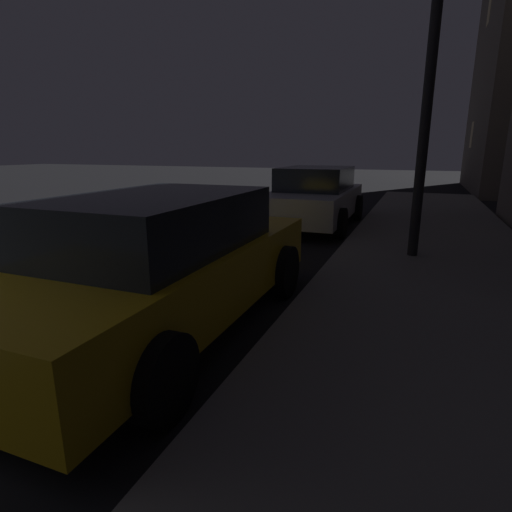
# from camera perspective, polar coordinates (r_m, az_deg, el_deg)

# --- Properties ---
(car_yellow_cab) EXTENTS (1.97, 4.42, 1.43)m
(car_yellow_cab) POSITION_cam_1_polar(r_m,az_deg,el_deg) (4.34, -12.77, -0.90)
(car_yellow_cab) COLOR gold
(car_yellow_cab) RESTS_ON ground
(car_silver) EXTENTS (2.02, 4.20, 1.43)m
(car_silver) POSITION_cam_1_polar(r_m,az_deg,el_deg) (10.29, 8.17, 8.18)
(car_silver) COLOR #B7B7BF
(car_silver) RESTS_ON ground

